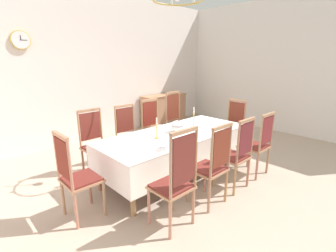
% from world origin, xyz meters
% --- Properties ---
extents(ground, '(7.68, 5.96, 0.04)m').
position_xyz_m(ground, '(0.00, 0.00, -0.02)').
color(ground, tan).
extents(back_wall, '(7.68, 0.08, 3.41)m').
position_xyz_m(back_wall, '(0.00, 3.02, 1.71)').
color(back_wall, silver).
rests_on(back_wall, ground).
extents(right_wall, '(0.08, 5.96, 3.41)m').
position_xyz_m(right_wall, '(3.88, 0.00, 1.71)').
color(right_wall, silver).
rests_on(right_wall, ground).
extents(dining_table, '(2.61, 1.07, 0.74)m').
position_xyz_m(dining_table, '(0.00, 0.18, 0.67)').
color(dining_table, '#9D764B').
rests_on(dining_table, ground).
extents(tablecloth, '(2.63, 1.09, 0.45)m').
position_xyz_m(tablecloth, '(0.00, 0.18, 0.61)').
color(tablecloth, white).
rests_on(tablecloth, dining_table).
extents(chair_south_a, '(0.44, 0.42, 1.22)m').
position_xyz_m(chair_south_a, '(-0.97, -0.76, 0.61)').
color(chair_south_a, '#AC715D').
rests_on(chair_south_a, ground).
extents(chair_north_a, '(0.44, 0.42, 1.12)m').
position_xyz_m(chair_north_a, '(-0.97, 1.12, 0.58)').
color(chair_north_a, tan).
rests_on(chair_north_a, ground).
extents(chair_south_b, '(0.44, 0.42, 1.14)m').
position_xyz_m(chair_south_b, '(-0.29, -0.76, 0.58)').
color(chair_south_b, '#A7765C').
rests_on(chair_south_b, ground).
extents(chair_north_b, '(0.44, 0.42, 1.10)m').
position_xyz_m(chair_north_b, '(-0.29, 1.12, 0.57)').
color(chair_north_b, '#AA6C56').
rests_on(chair_north_b, ground).
extents(chair_south_c, '(0.44, 0.42, 1.11)m').
position_xyz_m(chair_south_c, '(0.31, -0.76, 0.58)').
color(chair_south_c, '#A0784B').
rests_on(chair_south_c, ground).
extents(chair_north_c, '(0.44, 0.42, 1.14)m').
position_xyz_m(chair_north_c, '(0.31, 1.12, 0.59)').
color(chair_north_c, '#AA725B').
rests_on(chair_north_c, ground).
extents(chair_south_d, '(0.44, 0.42, 1.09)m').
position_xyz_m(chair_south_d, '(0.97, -0.75, 0.57)').
color(chair_south_d, '#A37254').
rests_on(chair_south_d, ground).
extents(chair_north_d, '(0.44, 0.42, 1.23)m').
position_xyz_m(chair_north_d, '(0.97, 1.13, 0.62)').
color(chair_north_d, '#AB6C53').
rests_on(chair_north_d, ground).
extents(chair_head_west, '(0.42, 0.44, 1.12)m').
position_xyz_m(chair_head_west, '(-1.71, 0.18, 0.58)').
color(chair_head_west, '#A66B55').
rests_on(chair_head_west, ground).
extents(chair_head_east, '(0.42, 0.44, 1.09)m').
position_xyz_m(chair_head_east, '(1.71, 0.18, 0.57)').
color(chair_head_east, '#9E7C5D').
rests_on(chair_head_east, ground).
extents(soup_tureen, '(0.27, 0.27, 0.22)m').
position_xyz_m(soup_tureen, '(0.05, 0.18, 0.84)').
color(soup_tureen, white).
rests_on(soup_tureen, tablecloth).
extents(candlestick_west, '(0.07, 0.07, 0.33)m').
position_xyz_m(candlestick_west, '(-0.43, 0.18, 0.87)').
color(candlestick_west, gold).
rests_on(candlestick_west, tablecloth).
extents(candlestick_east, '(0.07, 0.07, 0.37)m').
position_xyz_m(candlestick_east, '(0.43, 0.18, 0.89)').
color(candlestick_east, gold).
rests_on(candlestick_east, tablecloth).
extents(bowl_near_left, '(0.19, 0.19, 0.04)m').
position_xyz_m(bowl_near_left, '(-0.20, -0.18, 0.76)').
color(bowl_near_left, white).
rests_on(bowl_near_left, tablecloth).
extents(bowl_near_right, '(0.18, 0.18, 0.04)m').
position_xyz_m(bowl_near_right, '(0.89, -0.20, 0.76)').
color(bowl_near_right, white).
rests_on(bowl_near_right, tablecloth).
extents(bowl_far_left, '(0.17, 0.17, 0.03)m').
position_xyz_m(bowl_far_left, '(0.02, 0.61, 0.76)').
color(bowl_far_left, white).
rests_on(bowl_far_left, tablecloth).
extents(bowl_far_right, '(0.15, 0.15, 0.03)m').
position_xyz_m(bowl_far_right, '(-0.70, -0.24, 0.76)').
color(bowl_far_right, white).
rests_on(bowl_far_right, tablecloth).
extents(spoon_primary, '(0.06, 0.17, 0.01)m').
position_xyz_m(spoon_primary, '(-0.33, -0.15, 0.74)').
color(spoon_primary, gold).
rests_on(spoon_primary, tablecloth).
extents(spoon_secondary, '(0.03, 0.18, 0.01)m').
position_xyz_m(spoon_secondary, '(1.02, -0.17, 0.74)').
color(spoon_secondary, gold).
rests_on(spoon_secondary, tablecloth).
extents(sideboard, '(1.44, 0.48, 0.90)m').
position_xyz_m(sideboard, '(2.05, 2.70, 0.45)').
color(sideboard, '#A67454').
rests_on(sideboard, ground).
extents(mounted_clock, '(0.35, 0.06, 0.35)m').
position_xyz_m(mounted_clock, '(-1.40, 2.95, 2.25)').
color(mounted_clock, '#D1B251').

